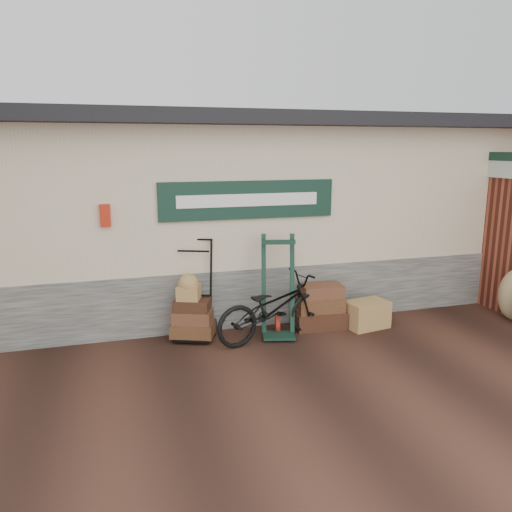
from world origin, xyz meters
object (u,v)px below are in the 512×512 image
at_px(green_barrow, 278,286).
at_px(suitcase_stack, 319,306).
at_px(bicycle, 273,304).
at_px(wicker_hamper, 367,314).
at_px(porter_trolley, 194,288).

distance_m(green_barrow, suitcase_stack, 0.83).
relative_size(suitcase_stack, bicycle, 0.43).
height_order(wicker_hamper, bicycle, bicycle).
height_order(green_barrow, suitcase_stack, green_barrow).
xyz_separation_m(suitcase_stack, bicycle, (-0.83, -0.28, 0.18)).
distance_m(porter_trolley, wicker_hamper, 2.65).
distance_m(wicker_hamper, bicycle, 1.56).
xyz_separation_m(green_barrow, suitcase_stack, (0.71, 0.15, -0.40)).
distance_m(porter_trolley, green_barrow, 1.20).
bearing_deg(bicycle, wicker_hamper, -101.58).
bearing_deg(green_barrow, suitcase_stack, 25.87).
bearing_deg(green_barrow, wicker_hamper, 11.35).
distance_m(suitcase_stack, bicycle, 0.89).
relative_size(green_barrow, suitcase_stack, 1.94).
relative_size(green_barrow, bicycle, 0.82).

